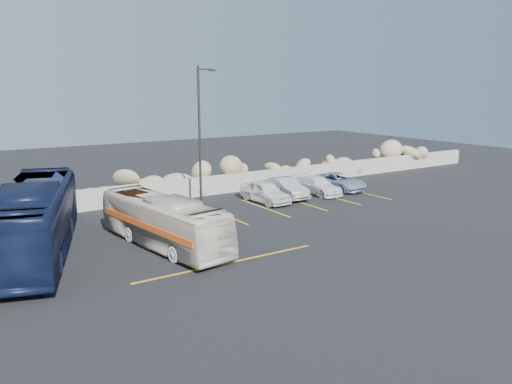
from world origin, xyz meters
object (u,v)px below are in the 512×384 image
lamppost (200,132)px  car_d (339,182)px  tour_coach (34,219)px  car_c (317,186)px  vintage_bus (163,222)px  car_b (286,188)px  car_a (265,192)px

lamppost → car_d: bearing=-4.9°
tour_coach → car_c: bearing=26.7°
tour_coach → vintage_bus: bearing=-4.3°
car_d → car_b: bearing=176.7°
lamppost → tour_coach: (-9.70, -3.96, -2.79)m
car_b → car_c: size_ratio=0.98×
lamppost → vintage_bus: 8.28m
car_b → car_d: car_b is taller
vintage_bus → car_a: (8.48, 4.64, -0.47)m
vintage_bus → tour_coach: (-4.85, 1.94, 0.39)m
lamppost → vintage_bus: size_ratio=1.00×
vintage_bus → car_c: 13.53m
car_c → lamppost: bearing=169.7°
vintage_bus → car_c: size_ratio=2.08×
car_c → car_d: (2.12, 0.27, 0.01)m
lamppost → car_b: bearing=-9.2°
car_d → car_a: bearing=-179.9°
vintage_bus → car_b: bearing=17.4°
tour_coach → car_d: tour_coach is taller
car_b → car_c: car_b is taller
car_a → car_d: (6.29, 0.40, -0.08)m
car_c → car_d: car_d is taller
car_b → car_c: 2.37m
lamppost → vintage_bus: bearing=-129.4°
car_a → lamppost: bearing=158.0°
vintage_bus → car_b: vintage_bus is taller
tour_coach → car_b: bearing=29.0°
car_c → tour_coach: bearing=-172.9°
car_c → car_d: 2.13m
car_a → car_c: 4.18m
lamppost → car_d: 10.62m
car_b → car_d: bearing=4.8°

